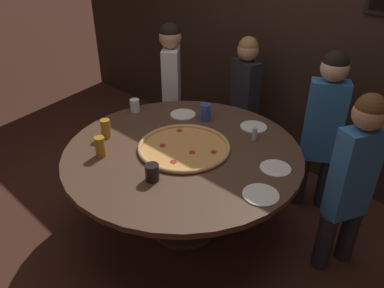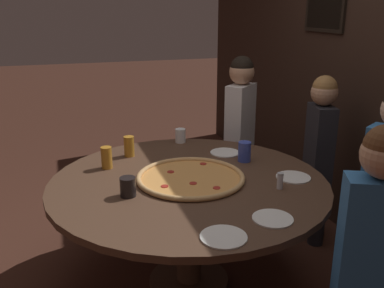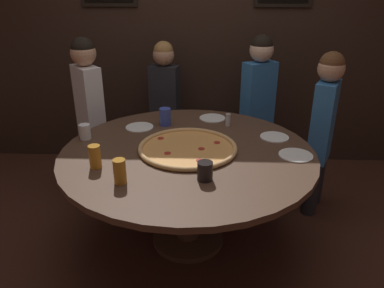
# 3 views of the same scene
# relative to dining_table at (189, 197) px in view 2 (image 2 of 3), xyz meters

# --- Properties ---
(ground_plane) EXTENTS (24.00, 24.00, 0.00)m
(ground_plane) POSITION_rel_dining_table_xyz_m (0.00, 0.00, -0.62)
(ground_plane) COLOR #422319
(dining_table) EXTENTS (1.70, 1.70, 0.74)m
(dining_table) POSITION_rel_dining_table_xyz_m (0.00, 0.00, 0.00)
(dining_table) COLOR #4C3323
(dining_table) RESTS_ON ground_plane
(giant_pizza) EXTENTS (0.67, 0.67, 0.03)m
(giant_pizza) POSITION_rel_dining_table_xyz_m (0.00, 0.01, 0.13)
(giant_pizza) COLOR #E0994C
(giant_pizza) RESTS_ON dining_table
(drink_cup_beside_pizza) EXTENTS (0.09, 0.09, 0.14)m
(drink_cup_beside_pizza) POSITION_rel_dining_table_xyz_m (-0.20, 0.46, 0.19)
(drink_cup_beside_pizza) COLOR #384CB7
(drink_cup_beside_pizza) RESTS_ON dining_table
(drink_cup_far_left) EXTENTS (0.09, 0.09, 0.11)m
(drink_cup_far_left) POSITION_rel_dining_table_xyz_m (0.12, -0.39, 0.17)
(drink_cup_far_left) COLOR black
(drink_cup_far_left) RESTS_ON dining_table
(drink_cup_near_right) EXTENTS (0.08, 0.08, 0.11)m
(drink_cup_near_right) POSITION_rel_dining_table_xyz_m (-0.74, 0.17, 0.17)
(drink_cup_near_right) COLOR white
(drink_cup_near_right) RESTS_ON dining_table
(drink_cup_far_right) EXTENTS (0.07, 0.07, 0.14)m
(drink_cup_far_right) POSITION_rel_dining_table_xyz_m (-0.54, -0.27, 0.19)
(drink_cup_far_right) COLOR #BC7A23
(drink_cup_far_right) RESTS_ON dining_table
(drink_cup_near_left) EXTENTS (0.07, 0.07, 0.14)m
(drink_cup_near_left) POSITION_rel_dining_table_xyz_m (-0.35, -0.45, 0.19)
(drink_cup_near_left) COLOR #BC7A23
(drink_cup_near_left) RESTS_ON dining_table
(white_plate_beside_cup) EXTENTS (0.21, 0.21, 0.01)m
(white_plate_beside_cup) POSITION_rel_dining_table_xyz_m (0.62, 0.25, 0.12)
(white_plate_beside_cup) COLOR white
(white_plate_beside_cup) RESTS_ON dining_table
(white_plate_far_back) EXTENTS (0.21, 0.21, 0.01)m
(white_plate_far_back) POSITION_rel_dining_table_xyz_m (0.17, 0.63, 0.12)
(white_plate_far_back) COLOR white
(white_plate_far_back) RESTS_ON dining_table
(white_plate_left_side) EXTENTS (0.22, 0.22, 0.01)m
(white_plate_left_side) POSITION_rel_dining_table_xyz_m (0.71, -0.05, 0.12)
(white_plate_left_side) COLOR white
(white_plate_left_side) RESTS_ON dining_table
(white_plate_right_side) EXTENTS (0.21, 0.21, 0.01)m
(white_plate_right_side) POSITION_rel_dining_table_xyz_m (-0.39, 0.40, 0.12)
(white_plate_right_side) COLOR white
(white_plate_right_side) RESTS_ON dining_table
(condiment_shaker) EXTENTS (0.04, 0.04, 0.10)m
(condiment_shaker) POSITION_rel_dining_table_xyz_m (0.29, 0.47, 0.17)
(condiment_shaker) COLOR silver
(condiment_shaker) RESTS_ON dining_table
(diner_side_left) EXTENTS (0.25, 0.35, 1.32)m
(diner_side_left) POSITION_rel_dining_table_xyz_m (1.03, 0.50, 0.12)
(diner_side_left) COLOR #232328
(diner_side_left) RESTS_ON ground_plane
(diner_side_right) EXTENTS (0.32, 0.34, 1.37)m
(diner_side_right) POSITION_rel_dining_table_xyz_m (-0.88, 0.73, 0.16)
(diner_side_right) COLOR #232328
(diner_side_right) RESTS_ON ground_plane
(diner_centre_back) EXTENTS (0.34, 0.20, 1.29)m
(diner_centre_back) POSITION_rel_dining_table_xyz_m (-0.27, 1.11, 0.11)
(diner_centre_back) COLOR #232328
(diner_centre_back) RESTS_ON ground_plane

